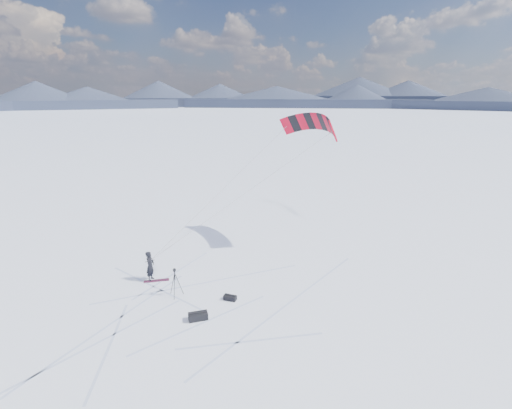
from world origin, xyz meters
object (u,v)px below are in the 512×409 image
object	(u,v)px
gear_bag_a	(198,316)
tripod	(175,279)
snowkiter	(151,280)
gear_bag_b	(230,298)
snowboard	(157,281)

from	to	relation	value
gear_bag_a	tripod	bearing A→B (deg)	108.22
snowkiter	gear_bag_a	xyz separation A→B (m)	(1.97, -4.72, 0.18)
snowkiter	gear_bag_b	world-z (taller)	snowkiter
snowkiter	tripod	world-z (taller)	tripod
tripod	gear_bag_a	distance (m)	2.78
snowkiter	gear_bag_a	size ratio (longest dim) A/B	1.93
snowboard	tripod	distance (m)	2.39
gear_bag_a	snowboard	bearing A→B (deg)	111.62
tripod	gear_bag_a	xyz separation A→B (m)	(0.79, -2.53, -0.82)
snowboard	gear_bag_a	distance (m)	4.82
snowkiter	snowboard	bearing A→B (deg)	-103.08
snowboard	tripod	size ratio (longest dim) A/B	0.91
snowkiter	gear_bag_a	bearing A→B (deg)	-132.68
snowboard	gear_bag_a	xyz separation A→B (m)	(1.70, -4.51, 0.16)
tripod	gear_bag_b	bearing A→B (deg)	-34.91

